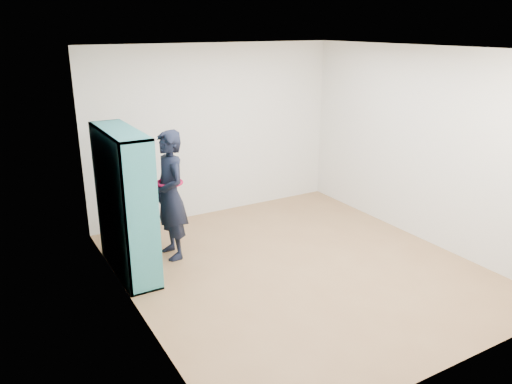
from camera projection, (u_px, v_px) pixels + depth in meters
floor at (297, 267)px, 6.17m from camera, size 4.50×4.50×0.00m
ceiling at (303, 49)px, 5.34m from camera, size 4.50×4.50×0.00m
wall_left at (129, 193)px, 4.81m from camera, size 0.02×4.50×2.60m
wall_right at (422, 146)px, 6.71m from camera, size 0.02×4.50×2.60m
wall_back at (215, 131)px, 7.60m from camera, size 4.00×0.02×2.60m
wall_front at (463, 232)px, 3.91m from camera, size 4.00×0.02×2.60m
bookshelf at (123, 205)px, 5.80m from camera, size 0.38×1.30×1.74m
person at (170, 195)px, 6.22m from camera, size 0.40×0.60×1.64m
smartphone at (155, 187)px, 6.18m from camera, size 0.03×0.09×0.12m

